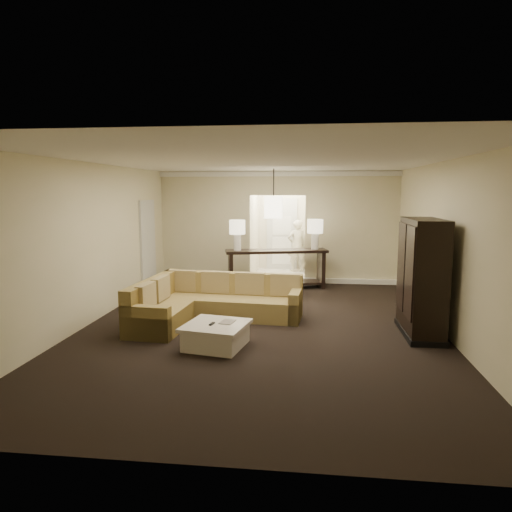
# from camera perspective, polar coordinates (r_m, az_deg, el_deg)

# --- Properties ---
(ground) EXTENTS (8.00, 8.00, 0.00)m
(ground) POSITION_cam_1_polar(r_m,az_deg,el_deg) (7.88, 0.61, -8.90)
(ground) COLOR black
(ground) RESTS_ON ground
(wall_back) EXTENTS (6.00, 0.04, 2.80)m
(wall_back) POSITION_cam_1_polar(r_m,az_deg,el_deg) (11.56, 2.69, 3.61)
(wall_back) COLOR beige
(wall_back) RESTS_ON ground
(wall_front) EXTENTS (6.00, 0.04, 2.80)m
(wall_front) POSITION_cam_1_polar(r_m,az_deg,el_deg) (3.70, -5.85, -6.15)
(wall_front) COLOR beige
(wall_front) RESTS_ON ground
(wall_left) EXTENTS (0.04, 8.00, 2.80)m
(wall_left) POSITION_cam_1_polar(r_m,az_deg,el_deg) (8.45, -20.07, 1.45)
(wall_left) COLOR beige
(wall_left) RESTS_ON ground
(wall_right) EXTENTS (0.04, 8.00, 2.80)m
(wall_right) POSITION_cam_1_polar(r_m,az_deg,el_deg) (7.87, 22.90, 0.85)
(wall_right) COLOR beige
(wall_right) RESTS_ON ground
(ceiling) EXTENTS (6.00, 8.00, 0.02)m
(ceiling) POSITION_cam_1_polar(r_m,az_deg,el_deg) (7.55, 0.64, 11.85)
(ceiling) COLOR white
(ceiling) RESTS_ON wall_back
(crown_molding) EXTENTS (6.00, 0.10, 0.12)m
(crown_molding) POSITION_cam_1_polar(r_m,az_deg,el_deg) (11.48, 2.71, 10.22)
(crown_molding) COLOR white
(crown_molding) RESTS_ON wall_back
(baseboard) EXTENTS (6.00, 0.10, 0.12)m
(baseboard) POSITION_cam_1_polar(r_m,az_deg,el_deg) (11.69, 2.62, -2.97)
(baseboard) COLOR white
(baseboard) RESTS_ON ground
(side_door) EXTENTS (0.05, 0.90, 2.10)m
(side_door) POSITION_cam_1_polar(r_m,az_deg,el_deg) (11.03, -13.36, 1.35)
(side_door) COLOR silver
(side_door) RESTS_ON ground
(foyer) EXTENTS (1.44, 2.02, 2.80)m
(foyer) POSITION_cam_1_polar(r_m,az_deg,el_deg) (12.90, 3.09, 3.63)
(foyer) COLOR beige
(foyer) RESTS_ON ground
(sectional_sofa) EXTENTS (2.81, 2.19, 0.80)m
(sectional_sofa) POSITION_cam_1_polar(r_m,az_deg,el_deg) (8.28, -6.09, -5.84)
(sectional_sofa) COLOR brown
(sectional_sofa) RESTS_ON ground
(coffee_table) EXTENTS (1.03, 1.03, 0.37)m
(coffee_table) POSITION_cam_1_polar(r_m,az_deg,el_deg) (6.93, -5.02, -9.79)
(coffee_table) COLOR white
(coffee_table) RESTS_ON ground
(console_table) EXTENTS (2.47, 1.10, 0.93)m
(console_table) POSITION_cam_1_polar(r_m,az_deg,el_deg) (10.87, 2.56, -1.18)
(console_table) COLOR black
(console_table) RESTS_ON ground
(armoire) EXTENTS (0.56, 1.31, 1.88)m
(armoire) POSITION_cam_1_polar(r_m,az_deg,el_deg) (7.75, 19.99, -2.85)
(armoire) COLOR black
(armoire) RESTS_ON ground
(drink_table) EXTENTS (0.40, 0.40, 0.51)m
(drink_table) POSITION_cam_1_polar(r_m,az_deg,el_deg) (8.62, 4.04, -4.94)
(drink_table) COLOR black
(drink_table) RESTS_ON ground
(table_lamp_left) EXTENTS (0.37, 0.37, 0.71)m
(table_lamp_left) POSITION_cam_1_polar(r_m,az_deg,el_deg) (10.65, -2.36, 3.24)
(table_lamp_left) COLOR white
(table_lamp_left) RESTS_ON console_table
(table_lamp_right) EXTENTS (0.37, 0.37, 0.71)m
(table_lamp_right) POSITION_cam_1_polar(r_m,az_deg,el_deg) (10.95, 7.40, 3.32)
(table_lamp_right) COLOR white
(table_lamp_right) RESTS_ON console_table
(pendant_light) EXTENTS (0.38, 0.38, 1.09)m
(pendant_light) POSITION_cam_1_polar(r_m,az_deg,el_deg) (10.23, 2.21, 6.13)
(pendant_light) COLOR black
(pendant_light) RESTS_ON ceiling
(person) EXTENTS (0.70, 0.59, 1.65)m
(person) POSITION_cam_1_polar(r_m,az_deg,el_deg) (13.18, 5.10, 1.64)
(person) COLOR beige
(person) RESTS_ON ground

